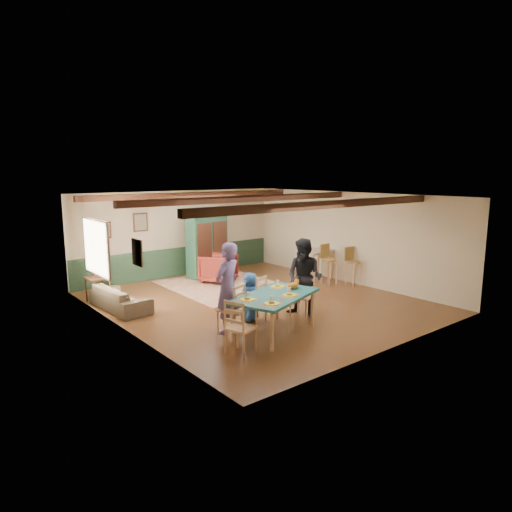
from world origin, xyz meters
TOP-DOWN VIEW (x-y plane):
  - floor at (0.00, 0.00)m, footprint 8.00×8.00m
  - wall_back at (0.00, 4.00)m, footprint 7.00×0.02m
  - wall_left at (-3.50, 0.00)m, footprint 0.02×8.00m
  - wall_right at (3.50, 0.00)m, footprint 0.02×8.00m
  - ceiling at (0.00, 0.00)m, footprint 7.00×8.00m
  - wainscot_back at (0.00, 3.98)m, footprint 6.95×0.03m
  - ceiling_beam_front at (0.00, -2.30)m, footprint 6.95×0.16m
  - ceiling_beam_mid at (0.00, 0.40)m, footprint 6.95×0.16m
  - ceiling_beam_back at (0.00, 3.00)m, footprint 6.95×0.16m
  - window_left at (-3.47, 1.70)m, footprint 0.06×1.60m
  - picture_left_wall at (-3.47, -0.60)m, footprint 0.04×0.42m
  - picture_back_a at (-1.30, 3.97)m, footprint 0.45×0.04m
  - picture_back_b at (-2.40, 3.97)m, footprint 0.38×0.04m
  - dining_table at (-1.19, -2.02)m, footprint 2.22×1.68m
  - dining_chair_far_left at (-1.86, -1.42)m, footprint 0.59×0.61m
  - dining_chair_far_right at (-1.04, -1.13)m, footprint 0.59×0.61m
  - dining_chair_end_left at (-2.37, -2.44)m, footprint 0.61×0.59m
  - dining_chair_end_right at (-0.01, -1.60)m, footprint 0.61×0.59m
  - person_man at (-1.89, -1.34)m, footprint 0.80×0.65m
  - person_woman at (0.10, -1.57)m, footprint 0.93×1.05m
  - person_child at (-1.07, -1.05)m, footprint 0.62×0.51m
  - cat at (-0.59, -1.92)m, footprint 0.42×0.27m
  - place_setting_near_left at (-1.67, -2.48)m, footprint 0.52×0.45m
  - place_setting_near_center at (-1.00, -2.24)m, footprint 0.52×0.45m
  - place_setting_far_left at (-1.85, -1.96)m, footprint 0.52×0.45m
  - place_setting_far_right at (-0.71, -1.56)m, footprint 0.52×0.45m
  - area_rug at (0.29, 1.96)m, footprint 3.04×3.58m
  - armoire at (0.57, 3.26)m, footprint 1.50×0.75m
  - armchair at (0.41, 2.43)m, footprint 1.25×1.26m
  - sofa at (-3.00, 1.58)m, footprint 0.87×1.95m
  - end_table at (-3.17, 2.58)m, footprint 0.56×0.56m
  - table_lamp at (-3.17, 2.58)m, footprint 0.34×0.34m
  - counter_table at (2.90, 0.78)m, footprint 1.18×0.78m
  - bar_stool_left at (2.86, 0.19)m, footprint 0.43×0.47m
  - bar_stool_right at (3.25, -0.40)m, footprint 0.43×0.46m

SIDE VIEW (x-z plane):
  - floor at x=0.00m, z-range 0.00..0.00m
  - area_rug at x=0.29m, z-range 0.00..0.01m
  - sofa at x=-3.00m, z-range 0.00..0.56m
  - end_table at x=-3.17m, z-range 0.00..0.65m
  - dining_table at x=-1.19m, z-range 0.00..0.82m
  - armchair at x=0.41m, z-range 0.00..0.86m
  - wainscot_back at x=0.00m, z-range 0.00..0.90m
  - counter_table at x=2.90m, z-range 0.00..0.92m
  - dining_chair_far_left at x=-1.86m, z-range 0.00..1.04m
  - dining_chair_far_right at x=-1.04m, z-range 0.00..1.04m
  - dining_chair_end_left at x=-2.37m, z-range 0.00..1.04m
  - dining_chair_end_right at x=-0.01m, z-range 0.00..1.04m
  - person_child at x=-1.07m, z-range 0.00..1.10m
  - bar_stool_right at x=3.25m, z-range 0.00..1.13m
  - bar_stool_left at x=2.86m, z-range 0.00..1.18m
  - place_setting_near_left at x=-1.67m, z-range 0.82..0.93m
  - place_setting_near_center at x=-1.00m, z-range 0.82..0.93m
  - place_setting_far_left at x=-1.85m, z-range 0.82..0.93m
  - place_setting_far_right at x=-0.71m, z-range 0.82..0.93m
  - person_woman at x=0.10m, z-range 0.00..1.80m
  - cat at x=-0.59m, z-range 0.82..1.02m
  - person_man at x=-1.89m, z-range 0.00..1.88m
  - table_lamp at x=-3.17m, z-range 0.65..1.24m
  - armoire at x=0.57m, z-range 0.00..2.03m
  - wall_back at x=0.00m, z-range 0.00..2.70m
  - wall_left at x=-3.50m, z-range 0.00..2.70m
  - wall_right at x=3.50m, z-range 0.00..2.70m
  - window_left at x=-3.47m, z-range 0.90..2.20m
  - picture_back_b at x=-2.40m, z-range 1.41..1.89m
  - picture_left_wall at x=-3.47m, z-range 1.49..2.01m
  - picture_back_a at x=-1.30m, z-range 1.52..2.08m
  - ceiling_beam_front at x=0.00m, z-range 2.53..2.69m
  - ceiling_beam_mid at x=0.00m, z-range 2.53..2.69m
  - ceiling_beam_back at x=0.00m, z-range 2.53..2.69m
  - ceiling at x=0.00m, z-range 2.69..2.71m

